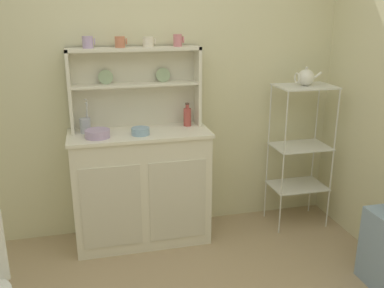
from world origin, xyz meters
TOP-DOWN VIEW (x-y plane):
  - wall_back at (0.00, 1.62)m, footprint 3.84×0.05m
  - hutch_cabinet at (-0.09, 1.37)m, footprint 1.07×0.45m
  - hutch_shelf_unit at (-0.09, 1.53)m, footprint 1.00×0.18m
  - bakers_rack at (1.25, 1.35)m, footprint 0.46×0.33m
  - cup_lilac_0 at (-0.42, 1.49)m, footprint 0.09×0.08m
  - cup_terracotta_1 at (-0.20, 1.49)m, footprint 0.09×0.07m
  - cup_cream_2 at (0.01, 1.49)m, footprint 0.10×0.08m
  - cup_rose_3 at (0.24, 1.49)m, footprint 0.08×0.06m
  - bowl_mixing_large at (-0.41, 1.29)m, footprint 0.18×0.18m
  - bowl_floral_medium at (-0.09, 1.29)m, footprint 0.13×0.13m
  - jam_bottle at (0.30, 1.45)m, footprint 0.06×0.06m
  - utensil_jar at (-0.49, 1.45)m, footprint 0.08×0.08m
  - porcelain_teapot at (1.25, 1.35)m, footprint 0.22×0.13m

SIDE VIEW (x-z plane):
  - hutch_cabinet at x=-0.09m, z-range 0.01..0.92m
  - bakers_rack at x=1.25m, z-range 0.15..1.36m
  - bowl_floral_medium at x=-0.09m, z-range 0.91..0.96m
  - bowl_mixing_large at x=-0.41m, z-range 0.91..0.97m
  - utensil_jar at x=-0.49m, z-range 0.85..1.10m
  - jam_bottle at x=0.30m, z-range 0.90..1.08m
  - wall_back at x=0.00m, z-range 0.00..2.50m
  - hutch_shelf_unit at x=-0.09m, z-range 0.97..1.59m
  - porcelain_teapot at x=1.25m, z-range 1.20..1.36m
  - cup_cream_2 at x=0.01m, z-range 1.53..1.61m
  - cup_terracotta_1 at x=-0.20m, z-range 1.53..1.61m
  - cup_lilac_0 at x=-0.42m, z-range 1.53..1.62m
  - cup_rose_3 at x=0.24m, z-range 1.53..1.62m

